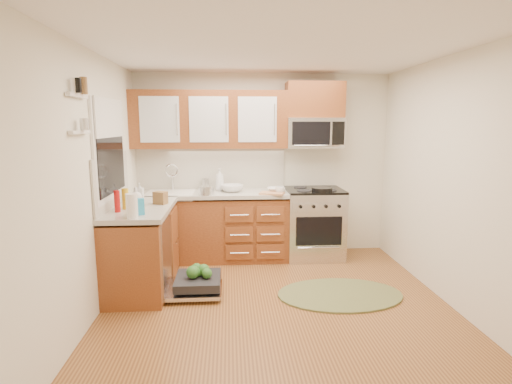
{
  "coord_description": "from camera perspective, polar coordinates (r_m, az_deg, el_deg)",
  "views": [
    {
      "loc": [
        -0.47,
        -3.83,
        1.81
      ],
      "look_at": [
        -0.15,
        0.85,
        1.02
      ],
      "focal_mm": 28.0,
      "sensor_mm": 36.0,
      "label": 1
    }
  ],
  "objects": [
    {
      "name": "canister",
      "position": [
        5.55,
        -7.25,
        1.14
      ],
      "size": [
        0.12,
        0.12,
        0.15
      ],
      "primitive_type": "cylinder",
      "rotation": [
        0.0,
        0.0,
        -0.32
      ],
      "color": "silver",
      "rests_on": "countertop_back"
    },
    {
      "name": "microwave",
      "position": [
        5.5,
        8.3,
        8.35
      ],
      "size": [
        0.76,
        0.38,
        0.4
      ],
      "primitive_type": null,
      "color": "silver",
      "rests_on": "ground"
    },
    {
      "name": "rug",
      "position": [
        4.52,
        11.9,
        -14.13
      ],
      "size": [
        1.51,
        1.17,
        0.02
      ],
      "primitive_type": null,
      "rotation": [
        0.0,
        0.0,
        -0.24
      ],
      "color": "olive",
      "rests_on": "ground"
    },
    {
      "name": "blue_carton",
      "position": [
        4.12,
        -16.42,
        -2.04
      ],
      "size": [
        0.12,
        0.1,
        0.17
      ],
      "primitive_type": "cube",
      "rotation": [
        0.0,
        0.0,
        0.41
      ],
      "color": "#2A98C7",
      "rests_on": "countertop_left"
    },
    {
      "name": "mustard_bottle",
      "position": [
        4.45,
        -18.16,
        -0.94
      ],
      "size": [
        0.08,
        0.08,
        0.22
      ],
      "primitive_type": "cylinder",
      "rotation": [
        0.0,
        0.0,
        0.24
      ],
      "color": "gold",
      "rests_on": "countertop_left"
    },
    {
      "name": "window_blind",
      "position": [
        4.5,
        -20.15,
        9.9
      ],
      "size": [
        0.02,
        0.96,
        0.4
      ],
      "primitive_type": "cube",
      "color": "white",
      "rests_on": "ground"
    },
    {
      "name": "paper_towel_roll",
      "position": [
        4.0,
        -17.31,
        -1.91
      ],
      "size": [
        0.12,
        0.12,
        0.24
      ],
      "primitive_type": "cylinder",
      "rotation": [
        0.0,
        0.0,
        -0.07
      ],
      "color": "white",
      "rests_on": "countertop_left"
    },
    {
      "name": "countertop_left",
      "position": [
        4.55,
        -16.08,
        -2.32
      ],
      "size": [
        0.64,
        1.27,
        0.05
      ],
      "primitive_type": "cube",
      "color": "beige",
      "rests_on": "base_cabinet_left"
    },
    {
      "name": "wall_right",
      "position": [
        4.46,
        26.03,
        1.39
      ],
      "size": [
        0.04,
        3.5,
        2.5
      ],
      "primitive_type": "cube",
      "color": "silver",
      "rests_on": "ground"
    },
    {
      "name": "stock_pot",
      "position": [
        5.13,
        -7.16,
        0.23
      ],
      "size": [
        0.21,
        0.21,
        0.12
      ],
      "primitive_type": "cylinder",
      "rotation": [
        0.0,
        0.0,
        -0.09
      ],
      "color": "silver",
      "rests_on": "countertop_back"
    },
    {
      "name": "shelf_lower",
      "position": [
        3.7,
        -23.85,
        7.83
      ],
      "size": [
        0.04,
        0.4,
        0.03
      ],
      "primitive_type": "cube",
      "color": "white",
      "rests_on": "ground"
    },
    {
      "name": "soap_bottle_a",
      "position": [
        5.42,
        -5.22,
        1.78
      ],
      "size": [
        0.15,
        0.15,
        0.3
      ],
      "primitive_type": "imported",
      "rotation": [
        0.0,
        0.0,
        -0.39
      ],
      "color": "#999999",
      "rests_on": "countertop_back"
    },
    {
      "name": "red_bottle",
      "position": [
        4.32,
        -19.22,
        -1.27
      ],
      "size": [
        0.06,
        0.06,
        0.22
      ],
      "primitive_type": "cylinder",
      "rotation": [
        0.0,
        0.0,
        -0.02
      ],
      "color": "#B1100E",
      "rests_on": "countertop_left"
    },
    {
      "name": "dishwasher",
      "position": [
        4.49,
        -8.77,
        -12.93
      ],
      "size": [
        0.7,
        0.6,
        0.2
      ],
      "primitive_type": null,
      "color": "silver",
      "rests_on": "ground"
    },
    {
      "name": "ceiling",
      "position": [
        3.92,
        3.28,
        19.7
      ],
      "size": [
        3.5,
        3.5,
        0.0
      ],
      "primitive_type": "plane",
      "rotation": [
        3.14,
        0.0,
        0.0
      ],
      "color": "white",
      "rests_on": "ground"
    },
    {
      "name": "wall_front",
      "position": [
        2.21,
        8.6,
        -5.3
      ],
      "size": [
        3.5,
        0.04,
        2.5
      ],
      "primitive_type": "cube",
      "color": "silver",
      "rests_on": "ground"
    },
    {
      "name": "wall_left",
      "position": [
        4.08,
        -22.11,
        0.97
      ],
      "size": [
        0.04,
        3.5,
        2.5
      ],
      "primitive_type": "cube",
      "color": "silver",
      "rests_on": "ground"
    },
    {
      "name": "floor",
      "position": [
        4.26,
        2.95,
        -15.55
      ],
      "size": [
        3.5,
        3.5,
        0.0
      ],
      "primitive_type": "plane",
      "color": "brown",
      "rests_on": "ground"
    },
    {
      "name": "bowl_b",
      "position": [
        5.34,
        -3.43,
        0.54
      ],
      "size": [
        0.37,
        0.37,
        0.09
      ],
      "primitive_type": "imported",
      "rotation": [
        0.0,
        0.0,
        -0.28
      ],
      "color": "#999999",
      "rests_on": "countertop_back"
    },
    {
      "name": "backsplash_left",
      "position": [
        4.58,
        -19.87,
        1.48
      ],
      "size": [
        0.02,
        1.25,
        0.57
      ],
      "primitive_type": "cube",
      "color": "beige",
      "rests_on": "ground"
    },
    {
      "name": "soap_bottle_b",
      "position": [
        5.06,
        -16.29,
        0.2
      ],
      "size": [
        0.08,
        0.09,
        0.18
      ],
      "primitive_type": "imported",
      "rotation": [
        0.0,
        0.0,
        -0.0
      ],
      "color": "#999999",
      "rests_on": "countertop_left"
    },
    {
      "name": "wall_back",
      "position": [
        5.63,
        0.96,
        3.89
      ],
      "size": [
        3.5,
        0.04,
        2.5
      ],
      "primitive_type": "cube",
      "color": "silver",
      "rests_on": "ground"
    },
    {
      "name": "countertop_back",
      "position": [
        5.35,
        -6.53,
        -0.25
      ],
      "size": [
        2.07,
        0.64,
        0.05
      ],
      "primitive_type": "cube",
      "color": "beige",
      "rests_on": "base_cabinet_back"
    },
    {
      "name": "window",
      "position": [
        4.52,
        -20.21,
        5.7
      ],
      "size": [
        0.03,
        1.05,
        1.05
      ],
      "primitive_type": null,
      "color": "white",
      "rests_on": "ground"
    },
    {
      "name": "base_cabinet_left",
      "position": [
        4.68,
        -15.93,
        -8.03
      ],
      "size": [
        0.6,
        1.25,
        0.85
      ],
      "primitive_type": "cube",
      "color": "#5F2A15",
      "rests_on": "ground"
    },
    {
      "name": "backsplash_back",
      "position": [
        5.6,
        -6.45,
        3.39
      ],
      "size": [
        2.05,
        0.02,
        0.57
      ],
      "primitive_type": "cube",
      "color": "beige",
      "rests_on": "ground"
    },
    {
      "name": "range",
      "position": [
        5.55,
        8.25,
        -4.43
      ],
      "size": [
        0.76,
        0.64,
        0.95
      ],
      "primitive_type": null,
      "color": "silver",
      "rests_on": "ground"
    },
    {
      "name": "shelf_upper",
      "position": [
        3.71,
        -24.17,
        12.46
      ],
      "size": [
        0.04,
        0.4,
        0.03
      ],
      "primitive_type": "cube",
      "color": "white",
      "rests_on": "ground"
    },
    {
      "name": "bowl_a",
      "position": [
        5.32,
        2.89,
        0.32
      ],
      "size": [
        0.25,
        0.25,
        0.06
      ],
      "primitive_type": "imported",
      "rotation": [
        0.0,
        0.0,
        -0.05
      ],
      "color": "#999999",
      "rests_on": "countertop_back"
    },
    {
      "name": "sink",
      "position": [
        5.4,
        -12.08,
        -1.39
      ],
      "size": [
        0.62,
        0.5,
        0.26
      ],
      "primitive_type": null,
      "color": "white",
      "rests_on": "ground"
    },
    {
      "name": "cup",
      "position": [
        5.19,
        3.43,
        0.29
      ],
      "size": [
        0.16,
        0.16,
        0.09
      ],
      "primitive_type": "imported",
      "rotation": [
        0.0,
        0.0,
        0.42
      ],
      "color": "#999999",
      "rests_on": "countertop_back"
    },
    {
      "name": "skillet",
      "position": [
        5.29,
        9.39,
        0.38
      ],
      "size": [
        0.32,
        0.32,
        0.05
      ],
      "primitive_type": "cylinder",
      "rotation": [
        0.0,
        0.0,
        0.21
      ],
      "color": "black",
      "rests_on": "range"
    },
    {
      "name": "base_cabinet_back",
      "position": [
        5.47,
        -6.43,
        -5.14
      ],
      "size": [
        2.05,
        0.6,
        0.85
      ],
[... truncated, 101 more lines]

